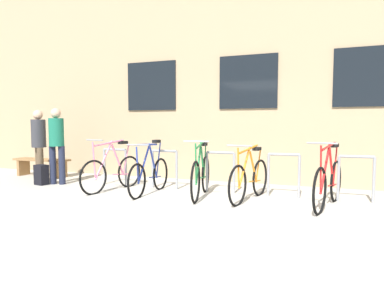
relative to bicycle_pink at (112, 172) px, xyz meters
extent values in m
plane|color=#B2ADA0|center=(2.32, -1.33, -0.38)|extent=(42.00, 42.00, 0.00)
cube|color=tan|center=(2.32, 4.72, 2.69)|extent=(28.00, 5.70, 6.14)
cube|color=black|center=(-0.08, 1.85, 1.88)|extent=(1.30, 0.04, 1.17)
cube|color=black|center=(2.32, 1.85, 1.88)|extent=(1.30, 0.04, 1.17)
cube|color=black|center=(4.72, 1.85, 1.88)|extent=(1.30, 0.04, 1.17)
cylinder|color=gray|center=(-0.59, 0.57, 0.01)|extent=(0.05, 0.05, 0.78)
cylinder|color=gray|center=(-0.04, 0.57, 0.01)|extent=(0.05, 0.05, 0.78)
cylinder|color=gray|center=(-0.32, 0.57, 0.40)|extent=(0.55, 0.05, 0.05)
cylinder|color=gray|center=(0.61, 0.57, 0.01)|extent=(0.05, 0.05, 0.78)
cylinder|color=gray|center=(1.16, 0.57, 0.01)|extent=(0.05, 0.05, 0.78)
cylinder|color=gray|center=(0.88, 0.57, 0.40)|extent=(0.55, 0.05, 0.05)
cylinder|color=gray|center=(1.81, 0.57, 0.01)|extent=(0.05, 0.05, 0.78)
cylinder|color=gray|center=(2.36, 0.57, 0.01)|extent=(0.05, 0.05, 0.78)
cylinder|color=gray|center=(2.08, 0.57, 0.40)|extent=(0.55, 0.05, 0.05)
cylinder|color=gray|center=(3.01, 0.57, 0.01)|extent=(0.05, 0.05, 0.78)
cylinder|color=gray|center=(3.56, 0.57, 0.01)|extent=(0.05, 0.05, 0.78)
cylinder|color=gray|center=(3.28, 0.57, 0.40)|extent=(0.55, 0.05, 0.05)
cylinder|color=gray|center=(4.21, 0.57, 0.01)|extent=(0.05, 0.05, 0.78)
cylinder|color=gray|center=(4.76, 0.57, 0.01)|extent=(0.05, 0.05, 0.78)
cylinder|color=gray|center=(4.48, 0.57, 0.40)|extent=(0.55, 0.05, 0.05)
torus|color=black|center=(0.09, 0.49, -0.06)|extent=(0.17, 0.67, 0.68)
torus|color=black|center=(-0.10, -0.49, -0.06)|extent=(0.17, 0.67, 0.68)
cylinder|color=pink|center=(-0.04, -0.22, 0.26)|extent=(0.13, 0.48, 0.75)
cylinder|color=pink|center=(0.03, 0.16, 0.22)|extent=(0.10, 0.35, 0.66)
cylinder|color=pink|center=(-0.01, -0.06, 0.58)|extent=(0.18, 0.76, 0.12)
cylinder|color=pink|center=(0.05, 0.24, -0.08)|extent=(0.12, 0.50, 0.07)
cylinder|color=pink|center=(0.08, 0.40, 0.24)|extent=(0.06, 0.20, 0.61)
cylinder|color=pink|center=(-0.09, -0.47, 0.28)|extent=(0.04, 0.08, 0.68)
cube|color=black|center=(0.06, 0.31, 0.57)|extent=(0.14, 0.22, 0.06)
cylinder|color=gray|center=(-0.09, -0.44, 0.65)|extent=(0.44, 0.11, 0.03)
torus|color=black|center=(2.85, 0.58, -0.05)|extent=(0.16, 0.69, 0.69)
torus|color=black|center=(2.67, -0.42, -0.05)|extent=(0.16, 0.69, 0.69)
cylinder|color=orange|center=(2.72, -0.15, 0.23)|extent=(0.12, 0.49, 0.69)
cylinder|color=orange|center=(2.79, 0.24, 0.19)|extent=(0.10, 0.36, 0.59)
cylinder|color=orange|center=(2.75, 0.01, 0.52)|extent=(0.18, 0.78, 0.13)
cylinder|color=orange|center=(2.81, 0.33, -0.08)|extent=(0.11, 0.51, 0.07)
cylinder|color=orange|center=(2.84, 0.49, 0.21)|extent=(0.06, 0.20, 0.53)
cylinder|color=orange|center=(2.68, -0.40, 0.26)|extent=(0.04, 0.08, 0.62)
cube|color=black|center=(2.82, 0.40, 0.50)|extent=(0.13, 0.21, 0.06)
cylinder|color=gray|center=(2.68, -0.37, 0.60)|extent=(0.44, 0.10, 0.03)
torus|color=black|center=(4.17, 0.53, -0.04)|extent=(0.19, 0.72, 0.72)
torus|color=black|center=(3.94, -0.52, -0.04)|extent=(0.19, 0.72, 0.72)
cylinder|color=red|center=(4.00, -0.23, 0.28)|extent=(0.15, 0.52, 0.75)
cylinder|color=red|center=(4.09, 0.18, 0.24)|extent=(0.12, 0.39, 0.67)
cylinder|color=red|center=(4.04, -0.06, 0.60)|extent=(0.22, 0.84, 0.11)
cylinder|color=red|center=(4.11, 0.27, -0.06)|extent=(0.14, 0.54, 0.08)
cylinder|color=red|center=(4.15, 0.45, 0.26)|extent=(0.07, 0.20, 0.61)
cylinder|color=red|center=(3.94, -0.50, 0.30)|extent=(0.04, 0.08, 0.68)
cube|color=black|center=(4.13, 0.36, 0.59)|extent=(0.14, 0.22, 0.06)
cylinder|color=gray|center=(3.95, -0.47, 0.67)|extent=(0.44, 0.12, 0.03)
torus|color=black|center=(1.78, 0.56, -0.03)|extent=(0.16, 0.73, 0.73)
torus|color=black|center=(1.95, -0.44, -0.03)|extent=(0.16, 0.73, 0.73)
cylinder|color=#1E7238|center=(1.90, -0.16, 0.27)|extent=(0.11, 0.49, 0.73)
cylinder|color=#1E7238|center=(1.84, 0.22, 0.23)|extent=(0.09, 0.36, 0.64)
cylinder|color=#1E7238|center=(1.88, 0.00, 0.58)|extent=(0.16, 0.79, 0.13)
cylinder|color=#1E7238|center=(1.83, 0.31, -0.06)|extent=(0.11, 0.51, 0.08)
cylinder|color=#1E7238|center=(1.80, 0.47, 0.25)|extent=(0.06, 0.20, 0.58)
cylinder|color=#1E7238|center=(1.95, -0.42, 0.30)|extent=(0.04, 0.08, 0.66)
cube|color=black|center=(1.81, 0.38, 0.57)|extent=(0.13, 0.21, 0.06)
cylinder|color=gray|center=(1.94, -0.39, 0.66)|extent=(0.44, 0.10, 0.03)
torus|color=black|center=(0.85, 0.46, -0.07)|extent=(0.06, 0.66, 0.66)
torus|color=black|center=(0.87, -0.54, -0.07)|extent=(0.06, 0.66, 0.66)
cylinder|color=#233893|center=(0.87, -0.27, 0.22)|extent=(0.05, 0.48, 0.69)
cylinder|color=#233893|center=(0.86, 0.12, 0.23)|extent=(0.04, 0.35, 0.71)
cylinder|color=#233893|center=(0.86, -0.11, 0.57)|extent=(0.06, 0.77, 0.07)
cylinder|color=#233893|center=(0.85, 0.21, -0.09)|extent=(0.04, 0.50, 0.07)
cylinder|color=#233893|center=(0.85, 0.37, 0.26)|extent=(0.03, 0.20, 0.66)
cylinder|color=#233893|center=(0.87, -0.52, 0.24)|extent=(0.03, 0.08, 0.62)
cube|color=black|center=(0.85, 0.28, 0.61)|extent=(0.10, 0.20, 0.06)
cylinder|color=gray|center=(0.87, -0.49, 0.58)|extent=(0.44, 0.04, 0.03)
cube|color=olive|center=(-2.79, 0.99, 0.05)|extent=(1.54, 0.40, 0.05)
cube|color=olive|center=(-3.40, 0.99, -0.18)|extent=(0.08, 0.36, 0.40)
cube|color=olive|center=(-2.17, 0.99, -0.18)|extent=(0.08, 0.36, 0.40)
cylinder|color=#1E2338|center=(-1.45, 0.21, 0.04)|extent=(0.14, 0.14, 0.84)
cylinder|color=#1E2338|center=(-1.67, 0.16, 0.04)|extent=(0.14, 0.14, 0.84)
cylinder|color=#19664C|center=(-1.56, 0.19, 0.77)|extent=(0.32, 0.32, 0.61)
sphere|color=#D1A889|center=(-1.56, 0.19, 1.19)|extent=(0.22, 0.22, 0.22)
cylinder|color=brown|center=(-2.31, 0.41, 0.02)|extent=(0.14, 0.14, 0.79)
cylinder|color=brown|center=(-2.13, 0.28, 0.02)|extent=(0.14, 0.14, 0.79)
cylinder|color=#333338|center=(-2.22, 0.35, 0.74)|extent=(0.32, 0.32, 0.64)
sphere|color=#D1A889|center=(-2.22, 0.35, 1.17)|extent=(0.22, 0.22, 0.22)
cube|color=black|center=(-1.83, 0.00, -0.16)|extent=(0.32, 0.25, 0.44)
camera|label=1|loc=(4.06, -6.02, 0.94)|focal=33.30mm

